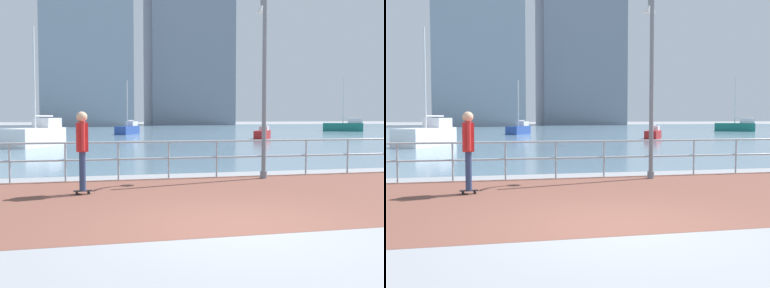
# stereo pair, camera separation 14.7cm
# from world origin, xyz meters

# --- Properties ---
(ground) EXTENTS (220.00, 220.00, 0.00)m
(ground) POSITION_xyz_m (0.00, 40.00, 0.00)
(ground) COLOR gray
(brick_paving) EXTENTS (28.00, 6.42, 0.01)m
(brick_paving) POSITION_xyz_m (0.00, 2.63, 0.00)
(brick_paving) COLOR brown
(brick_paving) RESTS_ON ground
(harbor_water) EXTENTS (180.00, 88.00, 0.00)m
(harbor_water) POSITION_xyz_m (0.00, 50.84, 0.00)
(harbor_water) COLOR slate
(harbor_water) RESTS_ON ground
(waterfront_railing) EXTENTS (25.25, 0.06, 1.06)m
(waterfront_railing) POSITION_xyz_m (-0.00, 5.84, 0.73)
(waterfront_railing) COLOR #9EADB7
(waterfront_railing) RESTS_ON ground
(lamppost) EXTENTS (0.39, 0.81, 5.62)m
(lamppost) POSITION_xyz_m (2.63, 5.39, 3.11)
(lamppost) COLOR slate
(lamppost) RESTS_ON ground
(skateboarder) EXTENTS (0.41, 0.56, 1.84)m
(skateboarder) POSITION_xyz_m (-2.34, 3.63, 1.12)
(skateboarder) COLOR black
(skateboarder) RESTS_ON ground
(sailboat_ivory) EXTENTS (3.35, 5.18, 6.99)m
(sailboat_ivory) POSITION_xyz_m (-5.06, 21.80, 0.67)
(sailboat_ivory) COLOR white
(sailboat_ivory) RESTS_ON ground
(sailboat_teal) EXTENTS (2.77, 3.93, 5.35)m
(sailboat_teal) POSITION_xyz_m (1.89, 39.06, 0.51)
(sailboat_teal) COLOR #284799
(sailboat_teal) RESTS_ON ground
(sailboat_yellow) EXTENTS (2.31, 3.06, 4.21)m
(sailboat_yellow) POSITION_xyz_m (11.48, 27.43, 0.40)
(sailboat_yellow) COLOR #B21E1E
(sailboat_yellow) RESTS_ON ground
(sailboat_white) EXTENTS (4.64, 3.63, 6.43)m
(sailboat_white) POSITION_xyz_m (28.14, 42.83, 0.61)
(sailboat_white) COLOR #197266
(sailboat_white) RESTS_ON ground
(tower_brick) EXTENTS (16.26, 14.18, 41.12)m
(tower_brick) POSITION_xyz_m (-1.72, 83.32, 19.73)
(tower_brick) COLOR #8493A3
(tower_brick) RESTS_ON ground
(tower_glass) EXTENTS (17.75, 14.27, 45.73)m
(tower_glass) POSITION_xyz_m (20.07, 93.30, 22.03)
(tower_glass) COLOR slate
(tower_glass) RESTS_ON ground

